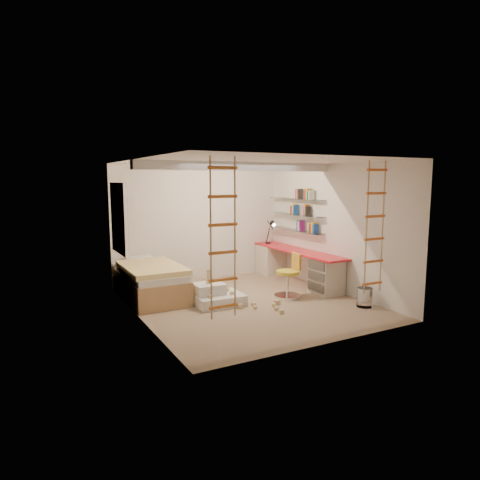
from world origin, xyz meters
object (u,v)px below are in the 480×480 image
swivel_chair (289,281)px  play_platform (216,296)px  bed (150,281)px  desk (296,265)px

swivel_chair → play_platform: bearing=170.7°
bed → swivel_chair: (2.37, -1.26, -0.01)m
desk → swivel_chair: size_ratio=3.24×
swivel_chair → play_platform: swivel_chair is taller
bed → play_platform: (0.92, -1.02, -0.18)m
swivel_chair → bed: bearing=152.1°
bed → play_platform: bearing=-48.0°
bed → play_platform: 1.39m
bed → desk: bearing=-6.5°
desk → bed: (-3.20, 0.36, -0.07)m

